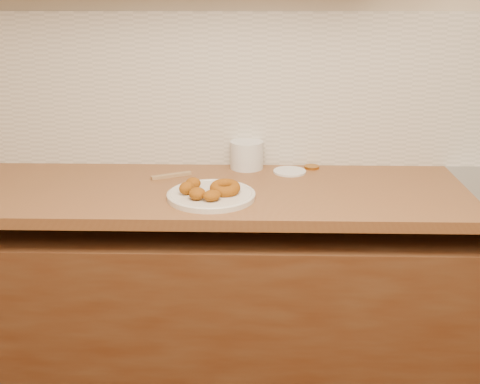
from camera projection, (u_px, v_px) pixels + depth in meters
wall_back at (325, 52)px, 2.31m from camera, size 4.00×0.02×2.70m
base_cabinet at (322, 313)px, 2.34m from camera, size 3.60×0.60×0.77m
butcher_block at (150, 192)px, 2.19m from camera, size 2.30×0.62×0.04m
backsplash at (324, 91)px, 2.35m from camera, size 3.60×0.02×0.60m
donut_plate at (211, 196)px, 2.07m from camera, size 0.31×0.31×0.02m
ring_donut at (225, 188)px, 2.07m from camera, size 0.11×0.11×0.05m
fried_dough_chunks at (198, 190)px, 2.04m from camera, size 0.17×0.19×0.04m
plastic_tub at (247, 155)px, 2.39m from camera, size 0.17×0.17×0.11m
tub_lid at (290, 171)px, 2.35m from camera, size 0.15×0.15×0.01m
brass_jar_lid at (312, 167)px, 2.40m from camera, size 0.07×0.07×0.01m
wooden_utensil at (171, 175)px, 2.29m from camera, size 0.15×0.09×0.01m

